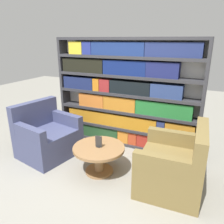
# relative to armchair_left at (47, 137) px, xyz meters

# --- Properties ---
(ground_plane) EXTENTS (14.00, 14.00, 0.00)m
(ground_plane) POSITION_rel_armchair_left_xyz_m (1.05, -0.40, -0.32)
(ground_plane) COLOR gray
(bookshelf) EXTENTS (2.68, 0.30, 1.96)m
(bookshelf) POSITION_rel_armchair_left_xyz_m (1.05, 0.98, 0.65)
(bookshelf) COLOR silver
(bookshelf) RESTS_ON ground_plane
(armchair_left) EXTENTS (0.95, 1.03, 0.91)m
(armchair_left) POSITION_rel_armchair_left_xyz_m (0.00, 0.00, 0.00)
(armchair_left) COLOR #42476B
(armchair_left) RESTS_ON ground_plane
(armchair_right) EXTENTS (0.84, 0.93, 0.91)m
(armchair_right) POSITION_rel_armchair_left_xyz_m (2.14, -0.01, 0.00)
(armchair_right) COLOR olive
(armchair_right) RESTS_ON ground_plane
(coffee_table) EXTENTS (0.77, 0.77, 0.42)m
(coffee_table) POSITION_rel_armchair_left_xyz_m (1.07, -0.10, -0.01)
(coffee_table) COLOR olive
(coffee_table) RESTS_ON ground_plane
(table_sign) EXTENTS (0.10, 0.06, 0.17)m
(table_sign) POSITION_rel_armchair_left_xyz_m (1.07, -0.10, 0.18)
(table_sign) COLOR black
(table_sign) RESTS_ON coffee_table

